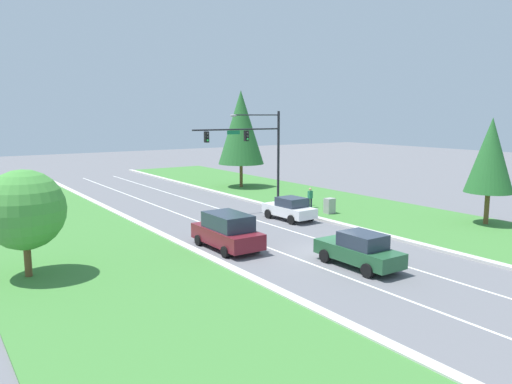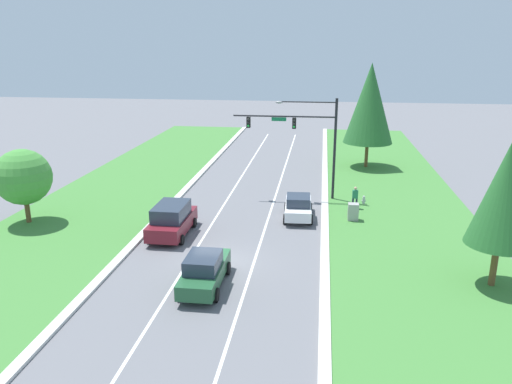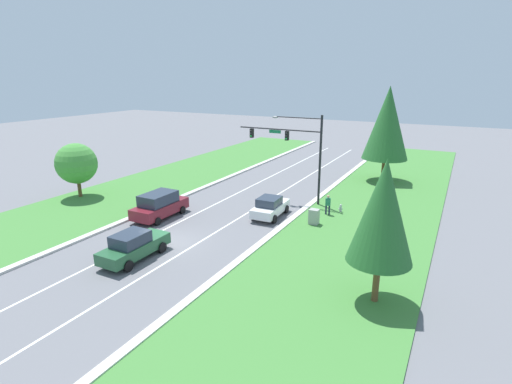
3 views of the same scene
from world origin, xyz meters
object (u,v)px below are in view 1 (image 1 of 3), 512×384
white_sedan (290,209)px  oak_near_left_tree (24,210)px  traffic_signal_mast (255,144)px  forest_sedan (359,250)px  conifer_near_right_tree (490,155)px  burgundy_suv (227,231)px  utility_cabinet (330,206)px  conifer_far_right_tree (241,127)px  pedestrian (310,197)px  fire_hydrant (308,202)px

white_sedan → oak_near_left_tree: size_ratio=0.84×
traffic_signal_mast → forest_sedan: 16.45m
traffic_signal_mast → oak_near_left_tree: (-17.94, -7.98, -1.97)m
forest_sedan → conifer_near_right_tree: (14.02, 1.91, 3.87)m
burgundy_suv → utility_cabinet: burgundy_suv is taller
white_sedan → conifer_far_right_tree: size_ratio=0.43×
oak_near_left_tree → utility_cabinet: bearing=8.6°
forest_sedan → pedestrian: forest_sedan is taller
white_sedan → burgundy_suv: (-7.64, -4.17, 0.20)m
conifer_near_right_tree → conifer_far_right_tree: 24.66m
utility_cabinet → fire_hydrant: size_ratio=1.75×
white_sedan → fire_hydrant: white_sedan is taller
oak_near_left_tree → pedestrian: bearing=14.9°
burgundy_suv → utility_cabinet: bearing=19.8°
traffic_signal_mast → oak_near_left_tree: size_ratio=1.55×
utility_cabinet → pedestrian: bearing=84.4°
fire_hydrant → oak_near_left_tree: bearing=-162.8°
white_sedan → utility_cabinet: 3.71m
forest_sedan → conifer_far_right_tree: bearing=69.7°
fire_hydrant → pedestrian: bearing=-122.6°
conifer_far_right_tree → fire_hydrant: bearing=-95.1°
traffic_signal_mast → conifer_near_right_tree: size_ratio=1.07×
conifer_far_right_tree → burgundy_suv: bearing=-124.3°
traffic_signal_mast → white_sedan: (-0.18, -4.60, -4.33)m
pedestrian → conifer_far_right_tree: size_ratio=0.17×
traffic_signal_mast → utility_cabinet: size_ratio=6.32×
forest_sedan → oak_near_left_tree: (-13.73, 7.34, 2.31)m
forest_sedan → oak_near_left_tree: size_ratio=0.93×
burgundy_suv → oak_near_left_tree: (-10.13, 0.79, 2.16)m
traffic_signal_mast → conifer_near_right_tree: bearing=-53.8°
fire_hydrant → conifer_near_right_tree: 14.16m
traffic_signal_mast → utility_cabinet: traffic_signal_mast is taller
fire_hydrant → conifer_far_right_tree: (1.06, 11.88, 5.80)m
traffic_signal_mast → burgundy_suv: (-7.82, -8.77, -4.13)m
pedestrian → oak_near_left_tree: bearing=8.7°
white_sedan → pedestrian: size_ratio=2.49×
conifer_near_right_tree → fire_hydrant: bearing=113.2°
forest_sedan → fire_hydrant: forest_sedan is taller
forest_sedan → conifer_far_right_tree: conifer_far_right_tree is taller
conifer_far_right_tree → pedestrian: bearing=-97.8°
burgundy_suv → fire_hydrant: 14.57m
white_sedan → conifer_far_right_tree: (5.74, 15.46, 5.32)m
white_sedan → forest_sedan: forest_sedan is taller
utility_cabinet → burgundy_suv: bearing=-160.3°
burgundy_suv → utility_cabinet: (11.34, 4.05, -0.40)m
traffic_signal_mast → fire_hydrant: (4.51, -1.03, -4.80)m
burgundy_suv → oak_near_left_tree: bearing=175.6°
utility_cabinet → fire_hydrant: utility_cabinet is taller
pedestrian → fire_hydrant: pedestrian is taller
fire_hydrant → traffic_signal_mast: bearing=167.2°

